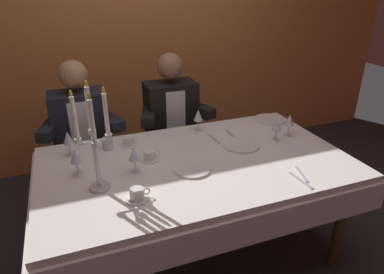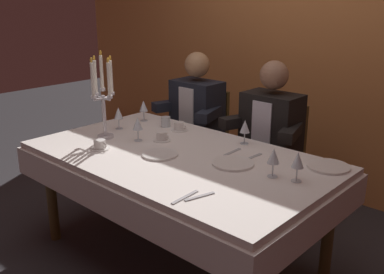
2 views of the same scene
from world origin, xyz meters
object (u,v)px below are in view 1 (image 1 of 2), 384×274
(dinner_plate_0, at_px, (270,120))
(dinner_plate_2, at_px, (241,145))
(dinner_plate_1, at_px, (192,169))
(wine_glass_5, at_px, (289,121))
(seated_diner_0, at_px, (80,124))
(candelabra, at_px, (94,141))
(coffee_cup_0, at_px, (129,142))
(coffee_cup_1, at_px, (137,195))
(seated_diner_1, at_px, (171,112))
(wine_glass_0, at_px, (68,138))
(water_tumbler_0, at_px, (108,143))
(coffee_cup_2, at_px, (150,156))
(wine_glass_4, at_px, (134,154))
(dining_table, at_px, (196,177))
(wine_glass_2, at_px, (76,157))
(wine_glass_3, at_px, (277,125))
(wine_glass_1, at_px, (198,116))

(dinner_plate_0, relative_size, dinner_plate_2, 0.99)
(dinner_plate_1, relative_size, wine_glass_5, 1.36)
(dinner_plate_1, bearing_deg, seated_diner_0, 120.07)
(candelabra, xyz_separation_m, dinner_plate_2, (0.96, 0.19, -0.28))
(wine_glass_5, bearing_deg, coffee_cup_0, 167.30)
(wine_glass_5, bearing_deg, coffee_cup_1, -161.75)
(seated_diner_0, xyz_separation_m, seated_diner_1, (0.74, 0.00, 0.00))
(wine_glass_0, bearing_deg, water_tumbler_0, 1.31)
(wine_glass_0, xyz_separation_m, wine_glass_5, (1.49, -0.24, -0.00))
(wine_glass_0, height_order, coffee_cup_1, wine_glass_0)
(coffee_cup_0, bearing_deg, dinner_plate_1, -58.61)
(dinner_plate_0, xyz_separation_m, wine_glass_5, (-0.04, -0.30, 0.11))
(wine_glass_5, bearing_deg, dinner_plate_1, -165.41)
(coffee_cup_2, bearing_deg, wine_glass_4, -135.74)
(dinner_plate_1, relative_size, wine_glass_0, 1.36)
(dining_table, xyz_separation_m, dinner_plate_1, (-0.06, -0.09, 0.13))
(dining_table, distance_m, dinner_plate_2, 0.39)
(candelabra, bearing_deg, wine_glass_2, 116.60)
(seated_diner_1, bearing_deg, wine_glass_0, -148.28)
(dinner_plate_1, distance_m, wine_glass_4, 0.35)
(wine_glass_0, relative_size, wine_glass_2, 1.00)
(coffee_cup_0, distance_m, coffee_cup_2, 0.26)
(dinner_plate_2, relative_size, wine_glass_5, 1.51)
(coffee_cup_1, relative_size, seated_diner_0, 0.11)
(wine_glass_3, height_order, coffee_cup_2, wine_glass_3)
(wine_glass_0, distance_m, seated_diner_0, 0.54)
(wine_glass_5, bearing_deg, dinner_plate_0, 82.99)
(wine_glass_0, xyz_separation_m, wine_glass_1, (0.92, 0.08, -0.00))
(wine_glass_2, distance_m, wine_glass_3, 1.33)
(wine_glass_3, height_order, seated_diner_0, seated_diner_0)
(dining_table, relative_size, dinner_plate_0, 7.94)
(wine_glass_5, bearing_deg, coffee_cup_2, -179.93)
(coffee_cup_1, bearing_deg, coffee_cup_0, 82.31)
(coffee_cup_1, distance_m, coffee_cup_2, 0.43)
(water_tumbler_0, bearing_deg, dinner_plate_1, -47.51)
(wine_glass_2, bearing_deg, water_tumbler_0, 52.55)
(wine_glass_2, distance_m, coffee_cup_0, 0.46)
(dinner_plate_1, distance_m, coffee_cup_0, 0.54)
(wine_glass_0, bearing_deg, wine_glass_3, -11.53)
(dinner_plate_2, xyz_separation_m, wine_glass_4, (-0.75, -0.08, 0.11))
(coffee_cup_0, bearing_deg, wine_glass_5, -12.70)
(wine_glass_0, bearing_deg, coffee_cup_0, 0.71)
(wine_glass_0, bearing_deg, seated_diner_0, 79.27)
(dining_table, xyz_separation_m, coffee_cup_1, (-0.43, -0.27, 0.15))
(candelabra, relative_size, wine_glass_5, 3.66)
(coffee_cup_1, bearing_deg, dining_table, 32.20)
(wine_glass_0, height_order, seated_diner_0, seated_diner_0)
(dinner_plate_0, bearing_deg, dinner_plate_1, -149.25)
(candelabra, bearing_deg, wine_glass_4, 26.70)
(dinner_plate_2, bearing_deg, water_tumbler_0, 161.62)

